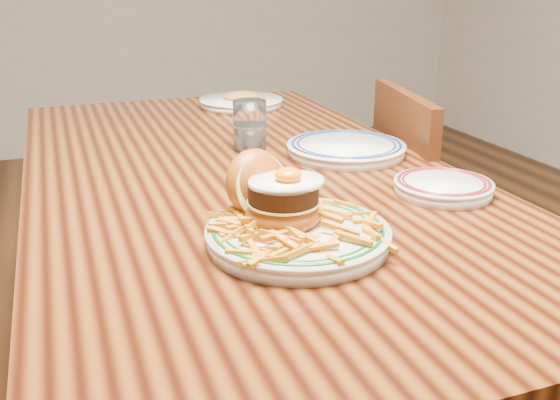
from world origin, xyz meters
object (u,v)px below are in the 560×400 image
object	(u,v)px
table	(241,208)
main_plate	(291,219)
chair_right	(437,242)
side_plate	(443,186)

from	to	relation	value
table	main_plate	bearing A→B (deg)	-95.17
chair_right	main_plate	bearing A→B (deg)	49.42
chair_right	side_plate	xyz separation A→B (m)	(-0.25, -0.36, 0.30)
main_plate	table	bearing A→B (deg)	65.61
side_plate	main_plate	bearing A→B (deg)	-170.40
table	chair_right	size ratio (longest dim) A/B	1.85
table	main_plate	xyz separation A→B (m)	(-0.03, -0.38, 0.12)
side_plate	chair_right	bearing A→B (deg)	47.30
table	side_plate	distance (m)	0.43
table	main_plate	size ratio (longest dim) A/B	5.43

